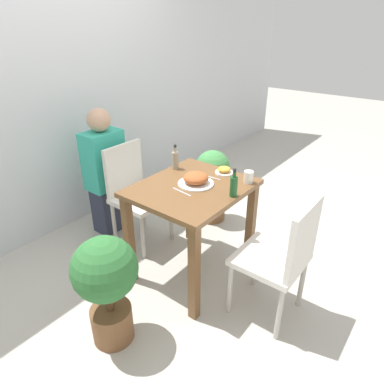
{
  "coord_description": "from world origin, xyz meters",
  "views": [
    {
      "loc": [
        -1.73,
        -1.35,
        1.83
      ],
      "look_at": [
        0.0,
        0.0,
        0.72
      ],
      "focal_mm": 32.0,
      "sensor_mm": 36.0,
      "label": 1
    }
  ],
  "objects_px": {
    "side_plate": "(224,171)",
    "person_figure": "(105,173)",
    "drink_cup": "(248,177)",
    "sauce_bottle": "(234,185)",
    "food_plate": "(196,179)",
    "potted_plant_left": "(106,281)",
    "chair_far": "(134,190)",
    "chair_near": "(282,255)",
    "condiment_bottle": "(175,159)",
    "potted_plant_right": "(212,182)"
  },
  "relations": [
    {
      "from": "chair_far",
      "to": "potted_plant_right",
      "type": "distance_m",
      "value": 0.79
    },
    {
      "from": "condiment_bottle",
      "to": "person_figure",
      "type": "xyz_separation_m",
      "value": [
        -0.14,
        0.72,
        -0.27
      ]
    },
    {
      "from": "side_plate",
      "to": "potted_plant_right",
      "type": "relative_size",
      "value": 0.2
    },
    {
      "from": "food_plate",
      "to": "potted_plant_left",
      "type": "xyz_separation_m",
      "value": [
        -0.85,
        0.01,
        -0.35
      ]
    },
    {
      "from": "person_figure",
      "to": "potted_plant_right",
      "type": "bearing_deg",
      "value": -41.4
    },
    {
      "from": "chair_near",
      "to": "potted_plant_left",
      "type": "xyz_separation_m",
      "value": [
        -0.81,
        0.73,
        -0.04
      ]
    },
    {
      "from": "drink_cup",
      "to": "potted_plant_left",
      "type": "height_order",
      "value": "drink_cup"
    },
    {
      "from": "drink_cup",
      "to": "person_figure",
      "type": "relative_size",
      "value": 0.08
    },
    {
      "from": "food_plate",
      "to": "potted_plant_right",
      "type": "xyz_separation_m",
      "value": [
        0.74,
        0.36,
        -0.4
      ]
    },
    {
      "from": "food_plate",
      "to": "chair_near",
      "type": "bearing_deg",
      "value": -93.16
    },
    {
      "from": "person_figure",
      "to": "drink_cup",
      "type": "bearing_deg",
      "value": -78.46
    },
    {
      "from": "drink_cup",
      "to": "potted_plant_right",
      "type": "distance_m",
      "value": 0.9
    },
    {
      "from": "chair_near",
      "to": "person_figure",
      "type": "relative_size",
      "value": 0.76
    },
    {
      "from": "sauce_bottle",
      "to": "potted_plant_left",
      "type": "relative_size",
      "value": 0.27
    },
    {
      "from": "drink_cup",
      "to": "sauce_bottle",
      "type": "height_order",
      "value": "sauce_bottle"
    },
    {
      "from": "drink_cup",
      "to": "sauce_bottle",
      "type": "relative_size",
      "value": 0.44
    },
    {
      "from": "potted_plant_right",
      "to": "food_plate",
      "type": "bearing_deg",
      "value": -153.94
    },
    {
      "from": "chair_far",
      "to": "person_figure",
      "type": "relative_size",
      "value": 0.76
    },
    {
      "from": "chair_near",
      "to": "sauce_bottle",
      "type": "bearing_deg",
      "value": -96.77
    },
    {
      "from": "chair_far",
      "to": "food_plate",
      "type": "distance_m",
      "value": 0.76
    },
    {
      "from": "chair_near",
      "to": "person_figure",
      "type": "xyz_separation_m",
      "value": [
        0.03,
        1.74,
        0.08
      ]
    },
    {
      "from": "side_plate",
      "to": "person_figure",
      "type": "height_order",
      "value": "person_figure"
    },
    {
      "from": "food_plate",
      "to": "drink_cup",
      "type": "xyz_separation_m",
      "value": [
        0.25,
        -0.28,
        0.0
      ]
    },
    {
      "from": "chair_far",
      "to": "potted_plant_left",
      "type": "distance_m",
      "value": 1.12
    },
    {
      "from": "chair_far",
      "to": "potted_plant_right",
      "type": "bearing_deg",
      "value": -25.4
    },
    {
      "from": "chair_far",
      "to": "potted_plant_left",
      "type": "bearing_deg",
      "value": -141.93
    },
    {
      "from": "chair_far",
      "to": "sauce_bottle",
      "type": "distance_m",
      "value": 1.06
    },
    {
      "from": "chair_near",
      "to": "condiment_bottle",
      "type": "bearing_deg",
      "value": -99.39
    },
    {
      "from": "side_plate",
      "to": "condiment_bottle",
      "type": "xyz_separation_m",
      "value": [
        -0.16,
        0.35,
        0.06
      ]
    },
    {
      "from": "chair_near",
      "to": "food_plate",
      "type": "relative_size",
      "value": 3.43
    },
    {
      "from": "chair_far",
      "to": "side_plate",
      "type": "height_order",
      "value": "chair_far"
    },
    {
      "from": "chair_near",
      "to": "chair_far",
      "type": "height_order",
      "value": "same"
    },
    {
      "from": "chair_near",
      "to": "person_figure",
      "type": "bearing_deg",
      "value": -90.94
    },
    {
      "from": "condiment_bottle",
      "to": "potted_plant_left",
      "type": "xyz_separation_m",
      "value": [
        -0.98,
        -0.29,
        -0.39
      ]
    },
    {
      "from": "chair_near",
      "to": "drink_cup",
      "type": "relative_size",
      "value": 9.91
    },
    {
      "from": "condiment_bottle",
      "to": "food_plate",
      "type": "bearing_deg",
      "value": -113.12
    },
    {
      "from": "side_plate",
      "to": "sauce_bottle",
      "type": "xyz_separation_m",
      "value": [
        -0.28,
        -0.26,
        0.06
      ]
    },
    {
      "from": "condiment_bottle",
      "to": "person_figure",
      "type": "height_order",
      "value": "person_figure"
    },
    {
      "from": "food_plate",
      "to": "drink_cup",
      "type": "height_order",
      "value": "same"
    },
    {
      "from": "chair_far",
      "to": "sauce_bottle",
      "type": "height_order",
      "value": "sauce_bottle"
    },
    {
      "from": "food_plate",
      "to": "condiment_bottle",
      "type": "height_order",
      "value": "condiment_bottle"
    },
    {
      "from": "side_plate",
      "to": "drink_cup",
      "type": "xyz_separation_m",
      "value": [
        -0.03,
        -0.23,
        0.02
      ]
    },
    {
      "from": "potted_plant_left",
      "to": "potted_plant_right",
      "type": "relative_size",
      "value": 1.02
    },
    {
      "from": "sauce_bottle",
      "to": "potted_plant_left",
      "type": "distance_m",
      "value": 0.99
    },
    {
      "from": "chair_far",
      "to": "person_figure",
      "type": "bearing_deg",
      "value": 97.07
    },
    {
      "from": "condiment_bottle",
      "to": "potted_plant_right",
      "type": "distance_m",
      "value": 0.75
    },
    {
      "from": "food_plate",
      "to": "condiment_bottle",
      "type": "xyz_separation_m",
      "value": [
        0.13,
        0.3,
        0.04
      ]
    },
    {
      "from": "condiment_bottle",
      "to": "potted_plant_left",
      "type": "relative_size",
      "value": 0.27
    },
    {
      "from": "side_plate",
      "to": "condiment_bottle",
      "type": "distance_m",
      "value": 0.39
    },
    {
      "from": "food_plate",
      "to": "person_figure",
      "type": "distance_m",
      "value": 1.05
    }
  ]
}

